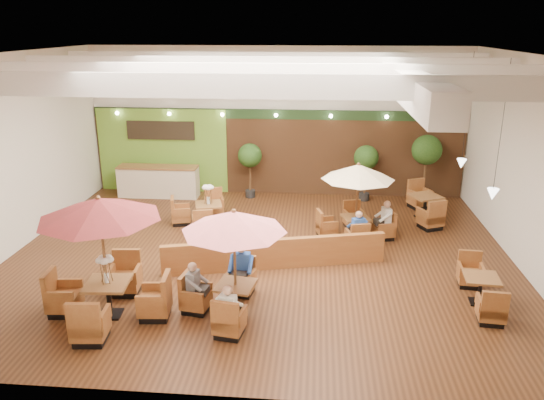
# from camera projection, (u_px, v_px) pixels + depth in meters

# --- Properties ---
(room) EXTENTS (14.04, 14.00, 5.52)m
(room) POSITION_uv_depth(u_px,v_px,m) (272.00, 121.00, 14.96)
(room) COLOR #381E0F
(room) RESTS_ON ground
(service_counter) EXTENTS (3.00, 0.75, 1.18)m
(service_counter) POSITION_uv_depth(u_px,v_px,m) (159.00, 182.00, 19.97)
(service_counter) COLOR beige
(service_counter) RESTS_ON ground
(booth_divider) EXTENTS (5.86, 1.65, 0.83)m
(booth_divider) POSITION_uv_depth(u_px,v_px,m) (275.00, 254.00, 14.09)
(booth_divider) COLOR brown
(booth_divider) RESTS_ON ground
(table_0) EXTENTS (2.81, 2.81, 2.82)m
(table_0) POSITION_uv_depth(u_px,v_px,m) (102.00, 237.00, 11.31)
(table_0) COLOR brown
(table_0) RESTS_ON ground
(table_1) EXTENTS (2.40, 2.50, 2.50)m
(table_1) POSITION_uv_depth(u_px,v_px,m) (232.00, 239.00, 11.44)
(table_1) COLOR brown
(table_1) RESTS_ON ground
(table_2) EXTENTS (2.42, 2.42, 2.37)m
(table_2) POSITION_uv_depth(u_px,v_px,m) (357.00, 187.00, 15.71)
(table_2) COLOR brown
(table_2) RESTS_ON ground
(table_3) EXTENTS (1.79, 2.58, 1.51)m
(table_3) POSITION_uv_depth(u_px,v_px,m) (202.00, 212.00, 17.15)
(table_3) COLOR brown
(table_3) RESTS_ON ground
(table_4) EXTENTS (0.84, 2.33, 0.86)m
(table_4) POSITION_uv_depth(u_px,v_px,m) (480.00, 290.00, 12.33)
(table_4) COLOR brown
(table_4) RESTS_ON ground
(table_5) EXTENTS (1.20, 2.89, 1.01)m
(table_5) POSITION_uv_depth(u_px,v_px,m) (425.00, 207.00, 17.80)
(table_5) COLOR brown
(table_5) RESTS_ON ground
(topiary_0) EXTENTS (0.89, 0.89, 2.06)m
(topiary_0) POSITION_uv_depth(u_px,v_px,m) (250.00, 158.00, 19.58)
(topiary_0) COLOR black
(topiary_0) RESTS_ON ground
(topiary_1) EXTENTS (0.89, 0.89, 2.07)m
(topiary_1) POSITION_uv_depth(u_px,v_px,m) (366.00, 160.00, 19.23)
(topiary_1) COLOR black
(topiary_1) RESTS_ON ground
(topiary_2) EXTENTS (1.07, 1.07, 2.49)m
(topiary_2) POSITION_uv_depth(u_px,v_px,m) (427.00, 153.00, 18.96)
(topiary_2) COLOR black
(topiary_2) RESTS_ON ground
(diner_0) EXTENTS (0.39, 0.35, 0.71)m
(diner_0) POSITION_uv_depth(u_px,v_px,m) (229.00, 304.00, 10.91)
(diner_0) COLOR white
(diner_0) RESTS_ON ground
(diner_1) EXTENTS (0.42, 0.34, 0.84)m
(diner_1) POSITION_uv_depth(u_px,v_px,m) (241.00, 264.00, 12.62)
(diner_1) COLOR #2955B4
(diner_1) RESTS_ON ground
(diner_2) EXTENTS (0.33, 0.39, 0.74)m
(diner_2) POSITION_uv_depth(u_px,v_px,m) (195.00, 282.00, 11.84)
(diner_2) COLOR slate
(diner_2) RESTS_ON ground
(diner_3) EXTENTS (0.40, 0.37, 0.73)m
(diner_3) POSITION_uv_depth(u_px,v_px,m) (358.00, 226.00, 15.18)
(diner_3) COLOR #2955B4
(diner_3) RESTS_ON ground
(diner_4) EXTENTS (0.36, 0.41, 0.76)m
(diner_4) POSITION_uv_depth(u_px,v_px,m) (385.00, 216.00, 15.92)
(diner_4) COLOR white
(diner_4) RESTS_ON ground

